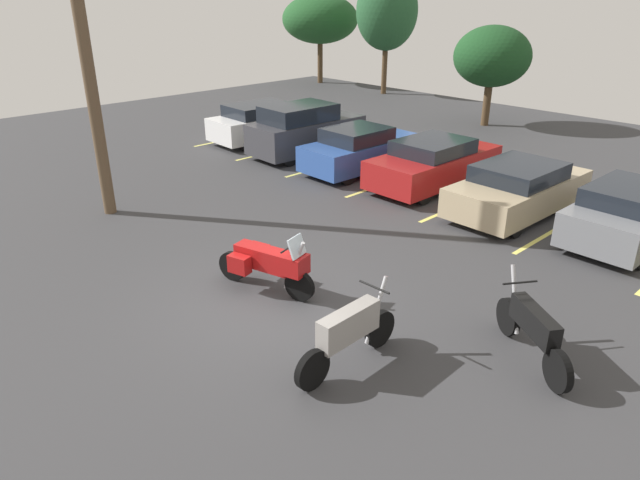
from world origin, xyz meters
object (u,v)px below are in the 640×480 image
at_px(motorcycle_second, 532,330).
at_px(car_blue, 361,149).
at_px(car_red, 434,163).
at_px(utility_pole, 85,50).
at_px(car_charcoal, 305,130).
at_px(car_grey, 632,212).
at_px(car_white, 266,122).
at_px(motorcycle_third, 349,333).
at_px(car_tan, 518,189).
at_px(motorcycle_touring, 268,263).

relative_size(motorcycle_second, car_blue, 0.45).
bearing_deg(car_red, utility_pole, -120.03).
relative_size(car_charcoal, car_red, 0.95).
xyz_separation_m(car_red, car_grey, (5.77, 0.03, -0.01)).
bearing_deg(car_white, motorcycle_third, -34.05).
distance_m(motorcycle_third, car_charcoal, 12.92).
xyz_separation_m(car_red, utility_pole, (-4.76, -8.24, 3.52)).
distance_m(car_tan, car_grey, 2.82).
distance_m(motorcycle_second, car_red, 9.04).
relative_size(motorcycle_second, motorcycle_third, 0.85).
relative_size(car_charcoal, car_grey, 0.99).
xyz_separation_m(car_charcoal, utility_pole, (0.67, -7.87, 3.35)).
bearing_deg(car_grey, car_blue, -177.35).
relative_size(motorcycle_third, car_blue, 0.52).
xyz_separation_m(car_white, car_blue, (5.42, -0.32, -0.03)).
relative_size(car_white, car_charcoal, 1.08).
bearing_deg(car_charcoal, car_tan, 0.64).
bearing_deg(motorcycle_second, car_red, 136.00).
bearing_deg(motorcycle_touring, motorcycle_second, 18.80).
height_order(motorcycle_touring, car_white, car_white).
relative_size(car_blue, car_grey, 0.99).
bearing_deg(car_white, motorcycle_second, -23.18).
distance_m(motorcycle_touring, car_grey, 8.93).
bearing_deg(car_blue, utility_pole, -104.92).
bearing_deg(car_blue, motorcycle_touring, -60.05).
distance_m(car_red, car_tan, 2.98).
xyz_separation_m(motorcycle_third, car_tan, (-1.58, 8.30, 0.08)).
bearing_deg(motorcycle_third, car_white, 145.95).
xyz_separation_m(motorcycle_second, car_charcoal, (-11.94, 5.91, 0.35)).
xyz_separation_m(motorcycle_second, car_blue, (-9.17, 5.92, 0.16)).
xyz_separation_m(car_white, car_grey, (13.84, 0.07, -0.03)).
xyz_separation_m(motorcycle_touring, car_white, (-9.77, 7.88, 0.11)).
relative_size(motorcycle_touring, car_blue, 0.52).
xyz_separation_m(car_blue, car_grey, (8.43, 0.39, 0.00)).
relative_size(car_charcoal, car_blue, 1.00).
relative_size(motorcycle_touring, car_white, 0.48).
distance_m(motorcycle_second, utility_pole, 12.02).
relative_size(motorcycle_third, car_grey, 0.52).
xyz_separation_m(car_charcoal, car_blue, (2.77, 0.01, -0.19)).
distance_m(car_red, car_grey, 5.77).
bearing_deg(utility_pole, motorcycle_third, -2.04).
xyz_separation_m(car_grey, utility_pole, (-10.53, -8.27, 3.54)).
bearing_deg(car_white, car_charcoal, -7.09).
xyz_separation_m(car_white, car_charcoal, (2.65, -0.33, 0.16)).
xyz_separation_m(motorcycle_touring, motorcycle_third, (2.86, -0.65, -0.01)).
relative_size(car_charcoal, utility_pole, 0.53).
height_order(motorcycle_touring, car_tan, car_tan).
bearing_deg(motorcycle_third, utility_pole, 177.96).
xyz_separation_m(motorcycle_second, car_red, (-6.50, 6.28, 0.17)).
height_order(car_blue, utility_pole, utility_pole).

